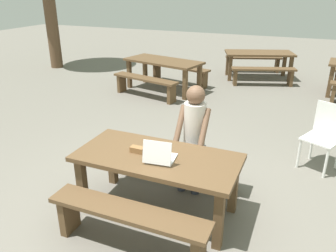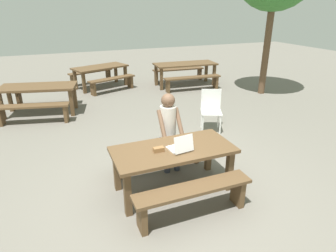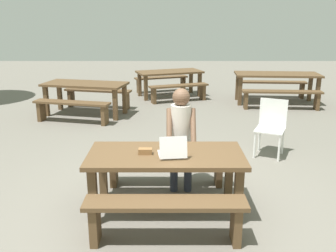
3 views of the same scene
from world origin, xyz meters
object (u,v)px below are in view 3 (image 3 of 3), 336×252
Objects in this scene: picnic_table_front at (166,162)px; plastic_chair at (272,126)px; laptop at (173,151)px; picnic_table_rear at (86,88)px; picnic_table_mid at (170,75)px; picnic_table_distant at (277,78)px; small_pouch at (146,151)px; person_seated at (181,131)px.

plastic_chair reaches higher than picnic_table_front.
laptop is 4.89m from picnic_table_rear.
laptop is 0.17× the size of picnic_table_mid.
picnic_table_mid is (-0.01, 6.54, -0.16)m from laptop.
picnic_table_mid is at bearing 166.89° from picnic_table_distant.
picnic_table_rear is at bearing -161.61° from picnic_table_distant.
picnic_table_front is 0.27m from small_pouch.
picnic_table_front is 6.45m from picnic_table_mid.
picnic_table_distant is (3.06, 5.60, -0.06)m from small_pouch.
small_pouch reaches higher than picnic_table_front.
plastic_chair is 4.90m from picnic_table_mid.
person_seated is at bearing -105.89° from laptop.
picnic_table_rear is at bearing -152.77° from picnic_table_mid.
laptop is 2.53m from plastic_chair.
small_pouch is at bearing -176.51° from picnic_table_front.
small_pouch is at bearing -56.89° from picnic_table_rear.
picnic_table_distant is (2.76, -0.86, 0.06)m from picnic_table_mid.
picnic_table_distant is at bearing 97.62° from plastic_chair.
picnic_table_front is 0.81× the size of picnic_table_distant.
picnic_table_mid is 0.90× the size of picnic_table_distant.
picnic_table_mid is at bearing 133.80° from plastic_chair.
plastic_chair is at bearing -102.67° from picnic_table_distant.
picnic_table_distant is (2.83, 5.59, 0.07)m from picnic_table_front.
laptop is at bearing -15.48° from small_pouch.
picnic_table_mid is 2.81m from picnic_table_rear.
plastic_chair is (1.50, 1.20, -0.28)m from person_seated.
laptop is 0.25× the size of person_seated.
picnic_table_front is 0.91× the size of picnic_table_mid.
plastic_chair is at bearing -23.00° from picnic_table_rear.
picnic_table_front is at bearing -106.91° from person_seated.
person_seated is 0.68× the size of picnic_table_mid.
picnic_table_distant is (1.13, 3.76, 0.18)m from plastic_chair.
picnic_table_rear is at bearing 112.85° from picnic_table_front.
laptop is at bearing -109.53° from picnic_table_mid.
small_pouch is 0.17× the size of plastic_chair.
laptop is 2.18× the size of small_pouch.
picnic_table_mid is (-1.63, 4.62, 0.12)m from plastic_chair.
picnic_table_distant is at bearing -36.81° from picnic_table_mid.
plastic_chair is (1.69, 1.83, -0.11)m from picnic_table_front.
picnic_table_rear is (-1.92, -2.05, 0.02)m from picnic_table_mid.
picnic_table_front is at bearing -112.71° from picnic_table_distant.
person_seated reaches higher than laptop.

